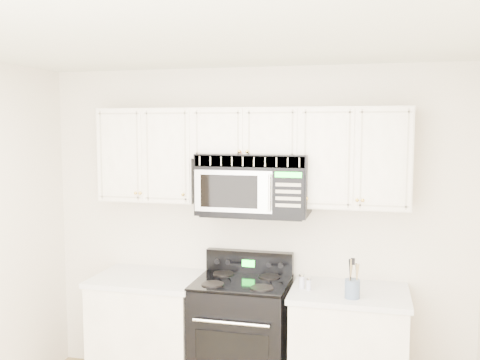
% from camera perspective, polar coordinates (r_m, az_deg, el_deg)
% --- Properties ---
extents(room, '(3.51, 3.51, 2.61)m').
position_cam_1_polar(room, '(2.78, -6.58, -11.59)').
color(room, olive).
rests_on(room, ground).
extents(base_cabinet_left, '(0.86, 0.65, 0.92)m').
position_cam_1_polar(base_cabinet_left, '(4.61, -9.65, -15.97)').
color(base_cabinet_left, white).
rests_on(base_cabinet_left, ground).
extents(base_cabinet_right, '(0.86, 0.65, 0.92)m').
position_cam_1_polar(base_cabinet_right, '(4.28, 11.47, -17.80)').
color(base_cabinet_right, white).
rests_on(base_cabinet_right, ground).
extents(range, '(0.72, 0.66, 1.11)m').
position_cam_1_polar(range, '(4.37, 0.21, -16.36)').
color(range, black).
rests_on(range, ground).
extents(upper_cabinets, '(2.44, 0.37, 0.75)m').
position_cam_1_polar(upper_cabinets, '(4.18, 0.94, 3.09)').
color(upper_cabinets, white).
rests_on(upper_cabinets, ground).
extents(microwave, '(0.85, 0.47, 0.47)m').
position_cam_1_polar(microwave, '(4.14, 1.54, -0.39)').
color(microwave, black).
rests_on(microwave, ground).
extents(utensil_crock, '(0.11, 0.11, 0.29)m').
position_cam_1_polar(utensil_crock, '(3.92, 11.90, -11.17)').
color(utensil_crock, '#4B536F').
rests_on(utensil_crock, base_cabinet_right).
extents(shaker_salt, '(0.05, 0.05, 0.11)m').
position_cam_1_polar(shaker_salt, '(4.08, 6.61, -10.66)').
color(shaker_salt, '#AFAEC4').
rests_on(shaker_salt, base_cabinet_right).
extents(shaker_pepper, '(0.04, 0.04, 0.09)m').
position_cam_1_polar(shaker_pepper, '(4.06, 7.35, -10.93)').
color(shaker_pepper, '#AFAEC4').
rests_on(shaker_pepper, base_cabinet_right).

